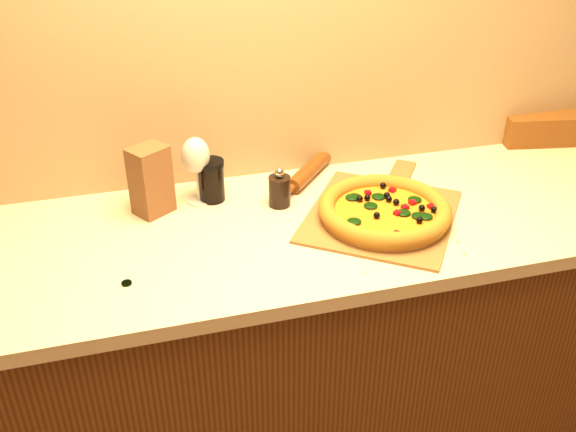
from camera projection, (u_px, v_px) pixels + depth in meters
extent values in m
plane|color=#9E8460|center=(275.00, 29.00, 1.81)|extent=(4.00, 0.00, 4.00)
cube|color=#4B2310|center=(303.00, 350.00, 2.01)|extent=(2.80, 0.65, 0.86)
cube|color=beige|center=(305.00, 229.00, 1.78)|extent=(2.84, 0.68, 0.04)
cube|color=brown|center=(381.00, 216.00, 1.80)|extent=(0.57, 0.58, 0.01)
cube|color=brown|center=(401.00, 173.00, 2.02)|extent=(0.15, 0.18, 0.01)
cylinder|color=#B1692C|center=(384.00, 215.00, 1.77)|extent=(0.35, 0.35, 0.02)
cylinder|color=yellow|center=(384.00, 211.00, 1.77)|extent=(0.29, 0.29, 0.01)
torus|color=brown|center=(385.00, 209.00, 1.76)|extent=(0.37, 0.37, 0.05)
ellipsoid|color=black|center=(398.00, 201.00, 1.80)|extent=(0.04, 0.04, 0.01)
sphere|color=black|center=(373.00, 213.00, 1.73)|extent=(0.02, 0.02, 0.02)
cube|color=maroon|center=(400.00, 217.00, 1.72)|extent=(0.02, 0.02, 0.01)
cylinder|color=black|center=(127.00, 283.00, 1.53)|extent=(0.03, 0.03, 0.01)
cylinder|color=black|center=(280.00, 191.00, 1.84)|extent=(0.06, 0.06, 0.09)
sphere|color=silver|center=(279.00, 173.00, 1.81)|extent=(0.03, 0.03, 0.03)
cylinder|color=#5F2E10|center=(310.00, 170.00, 1.99)|extent=(0.20, 0.22, 0.05)
cylinder|color=#5F2E10|center=(329.00, 152.00, 2.11)|extent=(0.05, 0.06, 0.02)
cylinder|color=#5F2E10|center=(288.00, 191.00, 1.88)|extent=(0.05, 0.06, 0.02)
cube|color=brown|center=(556.00, 127.00, 2.22)|extent=(0.39, 0.18, 0.10)
cylinder|color=silver|center=(199.00, 200.00, 1.88)|extent=(0.07, 0.07, 0.00)
cylinder|color=silver|center=(198.00, 186.00, 1.85)|extent=(0.01, 0.01, 0.09)
ellipsoid|color=silver|center=(196.00, 155.00, 1.80)|extent=(0.08, 0.08, 0.11)
cube|color=brown|center=(151.00, 180.00, 1.78)|extent=(0.13, 0.12, 0.20)
cylinder|color=black|center=(212.00, 183.00, 1.86)|extent=(0.07, 0.07, 0.11)
cylinder|color=black|center=(210.00, 163.00, 1.83)|extent=(0.08, 0.08, 0.01)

